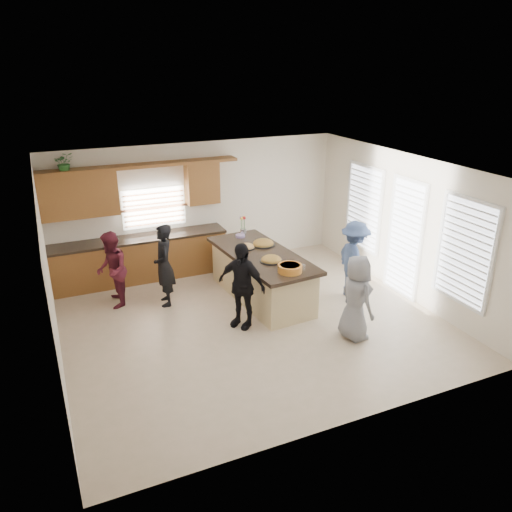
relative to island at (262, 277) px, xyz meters
name	(u,v)px	position (x,y,z in m)	size (l,w,h in m)	color
floor	(252,321)	(-0.56, -0.82, -0.45)	(6.50, 6.50, 0.00)	beige
room_shell	(252,222)	(-0.56, -0.82, 1.45)	(6.52, 6.02, 2.81)	silver
back_cabinetry	(137,239)	(-2.03, 1.92, 0.46)	(4.08, 0.66, 2.46)	brown
right_wall_glazing	(407,231)	(2.66, -0.95, 0.89)	(0.06, 4.00, 2.25)	white
island	(262,277)	(0.00, 0.00, 0.00)	(1.36, 2.78, 0.95)	tan
platter_front	(271,260)	(-0.01, -0.45, 0.53)	(0.42, 0.42, 0.17)	black
platter_mid	(263,244)	(0.22, 0.40, 0.53)	(0.47, 0.47, 0.19)	black
platter_back	(247,247)	(-0.16, 0.37, 0.52)	(0.34, 0.34, 0.14)	black
salad_bowl	(290,268)	(0.08, -1.02, 0.57)	(0.43, 0.43, 0.13)	orange
clear_cup	(303,268)	(0.33, -1.05, 0.55)	(0.09, 0.09, 0.11)	white
plate_stack	(240,236)	(-0.02, 1.04, 0.52)	(0.20, 0.20, 0.05)	#977EB7
flower_vase	(243,226)	(0.08, 1.12, 0.71)	(0.14, 0.14, 0.41)	silver
potted_plant	(64,163)	(-3.24, 2.00, 2.15)	(0.36, 0.31, 0.40)	#2B6D2B
woman_left_back	(164,265)	(-1.80, 0.52, 0.35)	(0.58, 0.38, 1.60)	black
woman_left_mid	(112,270)	(-2.72, 0.84, 0.29)	(0.72, 0.56, 1.48)	#5A1B29
woman_left_front	(241,285)	(-0.77, -0.86, 0.33)	(0.92, 0.38, 1.57)	black
woman_right_back	(354,260)	(1.68, -0.68, 0.33)	(1.01, 0.58, 1.57)	#3B5181
woman_right_front	(356,298)	(0.82, -2.02, 0.29)	(0.73, 0.47, 1.49)	gray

